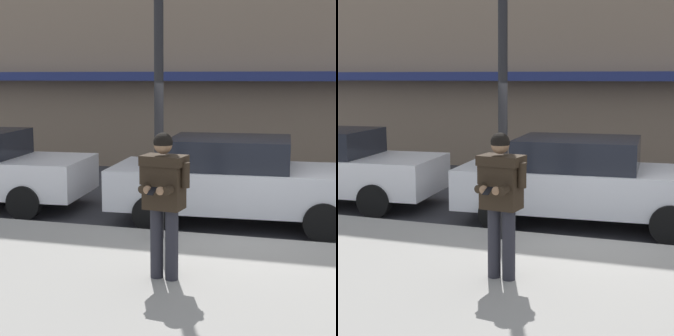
% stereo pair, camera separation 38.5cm
% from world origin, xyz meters
% --- Properties ---
extents(ground_plane, '(80.00, 80.00, 0.00)m').
position_xyz_m(ground_plane, '(0.00, 0.00, 0.00)').
color(ground_plane, '#333338').
extents(sidewalk, '(32.00, 5.30, 0.14)m').
position_xyz_m(sidewalk, '(1.00, -2.85, 0.07)').
color(sidewalk, gray).
rests_on(sidewalk, ground).
extents(curb_paint_line, '(28.00, 0.12, 0.01)m').
position_xyz_m(curb_paint_line, '(1.00, 0.05, 0.00)').
color(curb_paint_line, silver).
rests_on(curb_paint_line, ground).
extents(parked_sedan_mid, '(4.60, 2.13, 1.54)m').
position_xyz_m(parked_sedan_mid, '(-0.25, 1.07, 0.79)').
color(parked_sedan_mid, silver).
rests_on(parked_sedan_mid, ground).
extents(man_texting_on_phone, '(0.65, 0.62, 1.81)m').
position_xyz_m(man_texting_on_phone, '(-0.65, -2.30, 1.25)').
color(man_texting_on_phone, '#23232B').
rests_on(man_texting_on_phone, sidewalk).
extents(street_lamp_post, '(0.36, 0.36, 4.88)m').
position_xyz_m(street_lamp_post, '(-1.19, -0.65, 3.14)').
color(street_lamp_post, black).
rests_on(street_lamp_post, sidewalk).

